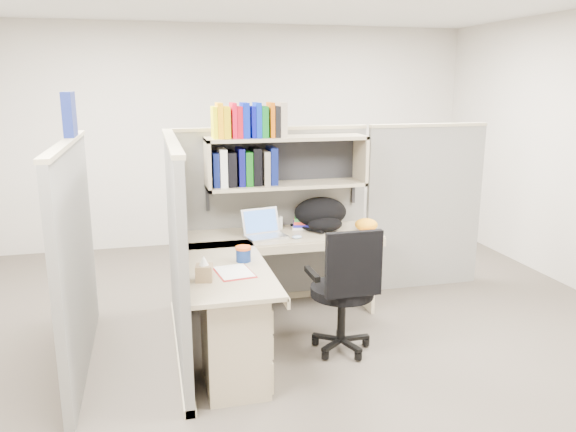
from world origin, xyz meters
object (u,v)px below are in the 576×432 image
object	(u,v)px
backpack	(323,214)
laptop	(266,224)
desk	(251,307)
task_chair	(344,309)
snack_canister	(243,254)

from	to	relation	value
backpack	laptop	bearing A→B (deg)	179.42
laptop	desk	bearing A→B (deg)	-121.86
task_chair	laptop	bearing A→B (deg)	118.51
task_chair	desk	bearing A→B (deg)	178.86
snack_canister	task_chair	world-z (taller)	task_chair
backpack	task_chair	bearing A→B (deg)	-111.99
desk	laptop	bearing A→B (deg)	70.39
laptop	task_chair	distance (m)	1.03
desk	task_chair	xyz separation A→B (m)	(0.71, -0.01, -0.08)
desk	snack_canister	bearing A→B (deg)	95.64
backpack	task_chair	world-z (taller)	backpack
backpack	snack_canister	bearing A→B (deg)	-153.58
snack_canister	desk	bearing A→B (deg)	-84.36
desk	laptop	size ratio (longest dim) A/B	5.20
laptop	backpack	distance (m)	0.56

